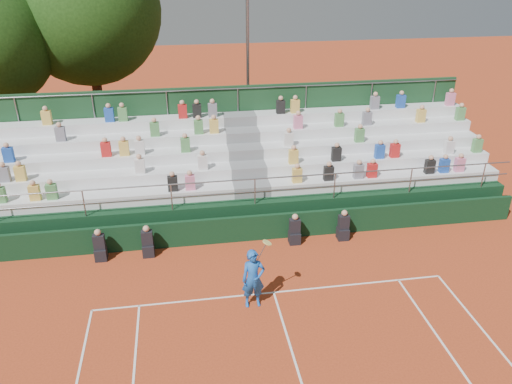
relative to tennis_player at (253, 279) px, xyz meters
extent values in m
plane|color=#B2401D|center=(0.71, 0.48, -0.95)|extent=(90.00, 90.00, 0.00)
cube|color=white|center=(0.71, 0.48, -0.94)|extent=(11.00, 0.06, 0.01)
cube|color=white|center=(0.71, -2.72, -0.94)|extent=(0.06, 6.40, 0.01)
cube|color=black|center=(0.71, 3.68, -0.45)|extent=(20.00, 0.15, 1.00)
cube|color=black|center=(-4.80, 3.23, -0.73)|extent=(0.40, 0.40, 0.44)
cube|color=black|center=(-4.80, 3.23, -0.25)|extent=(0.38, 0.25, 0.55)
sphere|color=tan|center=(-4.80, 3.23, 0.13)|extent=(0.22, 0.22, 0.22)
cube|color=black|center=(-3.20, 3.23, -0.73)|extent=(0.40, 0.40, 0.44)
cube|color=black|center=(-3.20, 3.23, -0.25)|extent=(0.38, 0.25, 0.55)
sphere|color=tan|center=(-3.20, 3.23, 0.13)|extent=(0.22, 0.22, 0.22)
cube|color=black|center=(2.00, 3.23, -0.73)|extent=(0.40, 0.40, 0.44)
cube|color=black|center=(2.00, 3.23, -0.25)|extent=(0.38, 0.25, 0.55)
sphere|color=tan|center=(2.00, 3.23, 0.13)|extent=(0.22, 0.22, 0.22)
cube|color=black|center=(3.82, 3.23, -0.73)|extent=(0.40, 0.40, 0.44)
cube|color=black|center=(3.82, 3.23, -0.25)|extent=(0.38, 0.25, 0.55)
sphere|color=tan|center=(3.82, 3.23, 0.13)|extent=(0.22, 0.22, 0.22)
cube|color=black|center=(0.71, 6.78, -0.35)|extent=(20.00, 5.20, 1.20)
cube|color=silver|center=(-4.64, 5.10, 0.46)|extent=(9.30, 0.85, 0.42)
cube|color=silver|center=(6.06, 5.10, 0.46)|extent=(9.30, 0.85, 0.42)
cube|color=slate|center=(0.71, 5.10, 0.46)|extent=(1.40, 0.85, 0.42)
cube|color=silver|center=(-4.64, 5.95, 0.88)|extent=(9.30, 0.85, 0.42)
cube|color=silver|center=(6.06, 5.95, 0.88)|extent=(9.30, 0.85, 0.42)
cube|color=slate|center=(0.71, 5.95, 0.88)|extent=(1.40, 0.85, 0.42)
cube|color=silver|center=(-4.64, 6.80, 1.30)|extent=(9.30, 0.85, 0.42)
cube|color=silver|center=(6.06, 6.80, 1.30)|extent=(9.30, 0.85, 0.42)
cube|color=slate|center=(0.71, 6.80, 1.30)|extent=(1.40, 0.85, 0.42)
cube|color=silver|center=(-4.64, 7.65, 1.72)|extent=(9.30, 0.85, 0.42)
cube|color=silver|center=(6.06, 7.65, 1.72)|extent=(9.30, 0.85, 0.42)
cube|color=slate|center=(0.71, 7.65, 1.72)|extent=(1.40, 0.85, 0.42)
cube|color=silver|center=(-4.64, 8.50, 2.14)|extent=(9.30, 0.85, 0.42)
cube|color=silver|center=(6.06, 8.50, 2.14)|extent=(9.30, 0.85, 0.42)
cube|color=slate|center=(0.71, 8.50, 2.14)|extent=(1.40, 0.85, 0.42)
cube|color=#184022|center=(0.71, 9.03, 1.25)|extent=(20.00, 0.12, 4.40)
cylinder|color=gray|center=(0.71, 4.23, 1.25)|extent=(20.00, 0.05, 0.05)
cylinder|color=gray|center=(0.71, 8.93, 3.35)|extent=(20.00, 0.05, 0.05)
cube|color=#4C8C4C|center=(-8.19, 4.95, 0.95)|extent=(0.36, 0.24, 0.56)
cube|color=gold|center=(-7.04, 4.95, 0.95)|extent=(0.36, 0.24, 0.56)
cube|color=#4C8C4C|center=(-6.47, 4.95, 0.95)|extent=(0.36, 0.24, 0.56)
cube|color=black|center=(-2.22, 4.95, 0.95)|extent=(0.36, 0.24, 0.56)
cube|color=pink|center=(-1.59, 4.95, 0.95)|extent=(0.36, 0.24, 0.56)
cube|color=slate|center=(-8.20, 5.80, 1.37)|extent=(0.36, 0.24, 0.56)
cube|color=gold|center=(-7.65, 5.80, 1.37)|extent=(0.36, 0.24, 0.56)
cube|color=silver|center=(-3.40, 5.80, 1.37)|extent=(0.36, 0.24, 0.56)
cube|color=silver|center=(-1.05, 5.80, 1.37)|extent=(0.36, 0.24, 0.56)
cube|color=#1E4CB2|center=(-8.20, 6.65, 1.79)|extent=(0.36, 0.24, 0.56)
cube|color=red|center=(-4.67, 6.65, 1.79)|extent=(0.36, 0.24, 0.56)
cube|color=gold|center=(-4.00, 6.65, 1.79)|extent=(0.36, 0.24, 0.56)
cube|color=silver|center=(-3.41, 6.65, 1.79)|extent=(0.36, 0.24, 0.56)
cube|color=#4C8C4C|center=(-1.66, 6.65, 1.79)|extent=(0.36, 0.24, 0.56)
cube|color=slate|center=(-6.43, 7.50, 2.21)|extent=(0.36, 0.24, 0.56)
cube|color=#4C8C4C|center=(-2.82, 7.50, 2.21)|extent=(0.36, 0.24, 0.56)
cube|color=#4C8C4C|center=(-1.08, 7.50, 2.21)|extent=(0.36, 0.24, 0.56)
cube|color=gold|center=(-0.45, 7.50, 2.21)|extent=(0.36, 0.24, 0.56)
cube|color=gold|center=(-7.04, 8.35, 2.63)|extent=(0.36, 0.24, 0.56)
cube|color=#1E4CB2|center=(-4.61, 8.35, 2.63)|extent=(0.36, 0.24, 0.56)
cube|color=#4C8C4C|center=(-4.08, 8.35, 2.63)|extent=(0.36, 0.24, 0.56)
cube|color=red|center=(-1.67, 8.35, 2.63)|extent=(0.36, 0.24, 0.56)
cube|color=black|center=(-1.07, 8.35, 2.63)|extent=(0.36, 0.24, 0.56)
cube|color=slate|center=(-0.42, 8.35, 2.63)|extent=(0.36, 0.24, 0.56)
cube|color=gold|center=(2.45, 4.95, 0.95)|extent=(0.36, 0.24, 0.56)
cube|color=black|center=(3.69, 4.95, 0.95)|extent=(0.36, 0.24, 0.56)
cube|color=slate|center=(4.88, 4.95, 0.95)|extent=(0.36, 0.24, 0.56)
cube|color=red|center=(5.43, 4.95, 0.95)|extent=(0.36, 0.24, 0.56)
cube|color=black|center=(7.82, 4.95, 0.95)|extent=(0.36, 0.24, 0.56)
cube|color=#1E4CB2|center=(8.43, 4.95, 0.95)|extent=(0.36, 0.24, 0.56)
cube|color=pink|center=(9.09, 4.95, 0.95)|extent=(0.36, 0.24, 0.56)
cube|color=gold|center=(2.49, 5.80, 1.37)|extent=(0.36, 0.24, 0.56)
cube|color=black|center=(4.23, 5.80, 1.37)|extent=(0.36, 0.24, 0.56)
cube|color=#1E4CB2|center=(6.03, 5.80, 1.37)|extent=(0.36, 0.24, 0.56)
cube|color=red|center=(6.67, 5.80, 1.37)|extent=(0.36, 0.24, 0.56)
cube|color=silver|center=(9.02, 5.80, 1.37)|extent=(0.36, 0.24, 0.56)
cube|color=#4C8C4C|center=(10.27, 5.80, 1.37)|extent=(0.36, 0.24, 0.56)
cube|color=silver|center=(2.47, 6.65, 1.79)|extent=(0.36, 0.24, 0.56)
cube|color=#4C8C4C|center=(5.45, 6.65, 1.79)|extent=(0.36, 0.24, 0.56)
cube|color=pink|center=(3.05, 7.50, 2.21)|extent=(0.36, 0.24, 0.56)
cube|color=#4C8C4C|center=(4.82, 7.50, 2.21)|extent=(0.36, 0.24, 0.56)
cube|color=slate|center=(6.04, 7.50, 2.21)|extent=(0.36, 0.24, 0.56)
cube|color=gold|center=(8.48, 7.50, 2.21)|extent=(0.36, 0.24, 0.56)
cube|color=#4C8C4C|center=(10.30, 7.50, 2.21)|extent=(0.36, 0.24, 0.56)
cube|color=black|center=(2.47, 8.35, 2.63)|extent=(0.36, 0.24, 0.56)
cube|color=gold|center=(3.10, 8.35, 2.63)|extent=(0.36, 0.24, 0.56)
cube|color=slate|center=(6.67, 8.35, 2.63)|extent=(0.36, 0.24, 0.56)
cube|color=#1E4CB2|center=(7.87, 8.35, 2.63)|extent=(0.36, 0.24, 0.56)
cube|color=pink|center=(10.22, 8.35, 2.63)|extent=(0.36, 0.24, 0.56)
imported|color=blue|center=(0.00, 0.00, 0.00)|extent=(0.71, 0.48, 1.89)
cylinder|color=gray|center=(0.25, 0.00, 0.90)|extent=(0.26, 0.03, 0.51)
cylinder|color=#E5D866|center=(0.40, 0.00, 1.20)|extent=(0.26, 0.28, 0.14)
cylinder|color=#331F12|center=(-10.34, 12.90, 0.78)|extent=(0.50, 0.50, 3.47)
cylinder|color=#331F12|center=(-5.95, 14.86, 1.06)|extent=(0.50, 0.50, 4.03)
sphere|color=#16350E|center=(-5.95, 14.86, 5.98)|extent=(7.25, 7.25, 7.25)
cylinder|color=gray|center=(1.72, 12.89, 3.51)|extent=(0.16, 0.16, 8.91)
camera|label=1|loc=(-1.81, -11.85, 8.71)|focal=35.00mm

